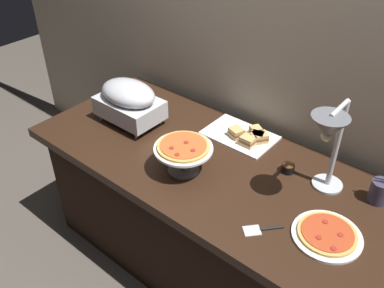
{
  "coord_description": "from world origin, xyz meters",
  "views": [
    {
      "loc": [
        1.0,
        -1.33,
        2.05
      ],
      "look_at": [
        -0.11,
        0.0,
        0.81
      ],
      "focal_mm": 39.14,
      "sensor_mm": 36.0,
      "label": 1
    }
  ],
  "objects": [
    {
      "name": "chafing_dish",
      "position": [
        -0.56,
        -0.0,
        0.9
      ],
      "size": [
        0.36,
        0.24,
        0.25
      ],
      "color": "#B7BABF",
      "rests_on": "buffet_table"
    },
    {
      "name": "sandwich_platter",
      "position": [
        0.04,
        0.27,
        0.78
      ],
      "size": [
        0.38,
        0.25,
        0.06
      ],
      "color": "white",
      "rests_on": "buffet_table"
    },
    {
      "name": "pizza_plate_front",
      "position": [
        0.68,
        -0.09,
        0.77
      ],
      "size": [
        0.28,
        0.28,
        0.03
      ],
      "color": "white",
      "rests_on": "buffet_table"
    },
    {
      "name": "ground_plane",
      "position": [
        0.0,
        0.0,
        0.0
      ],
      "size": [
        8.0,
        8.0,
        0.0
      ],
      "primitive_type": "plane",
      "color": "#4C443D"
    },
    {
      "name": "buffet_table",
      "position": [
        0.0,
        0.0,
        0.39
      ],
      "size": [
        1.9,
        0.84,
        0.76
      ],
      "color": "black",
      "rests_on": "ground_plane"
    },
    {
      "name": "back_wall",
      "position": [
        0.0,
        0.5,
        1.2
      ],
      "size": [
        4.4,
        0.04,
        2.4
      ],
      "primitive_type": "cube",
      "color": "tan",
      "rests_on": "ground_plane"
    },
    {
      "name": "heat_lamp",
      "position": [
        0.54,
        0.07,
        1.11
      ],
      "size": [
        0.15,
        0.3,
        0.46
      ],
      "color": "#B7BABF",
      "rests_on": "buffet_table"
    },
    {
      "name": "pizza_plate_center",
      "position": [
        -0.04,
        -0.14,
        0.88
      ],
      "size": [
        0.28,
        0.28,
        0.16
      ],
      "color": "#595B60",
      "rests_on": "buffet_table"
    },
    {
      "name": "sauce_cup_near",
      "position": [
        0.35,
        0.17,
        0.78
      ],
      "size": [
        0.06,
        0.06,
        0.04
      ],
      "color": "black",
      "rests_on": "buffet_table"
    },
    {
      "name": "serving_spatula",
      "position": [
        0.46,
        -0.23,
        0.76
      ],
      "size": [
        0.14,
        0.15,
        0.01
      ],
      "color": "#B7BABF",
      "rests_on": "buffet_table"
    },
    {
      "name": "utensil_holder",
      "position": [
        0.75,
        0.24,
        0.82
      ],
      "size": [
        0.08,
        0.08,
        0.22
      ],
      "color": "#383347",
      "rests_on": "buffet_table"
    }
  ]
}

